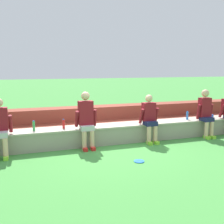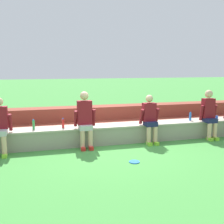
{
  "view_description": "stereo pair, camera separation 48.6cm",
  "coord_description": "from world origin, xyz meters",
  "px_view_note": "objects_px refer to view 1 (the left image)",
  "views": [
    {
      "loc": [
        -2.22,
        -6.54,
        2.01
      ],
      "look_at": [
        0.14,
        0.29,
        0.82
      ],
      "focal_mm": 44.46,
      "sensor_mm": 36.0,
      "label": 1
    },
    {
      "loc": [
        -1.75,
        -6.68,
        2.01
      ],
      "look_at": [
        0.14,
        0.29,
        0.82
      ],
      "focal_mm": 44.46,
      "sensor_mm": 36.0,
      "label": 2
    }
  ],
  "objects_px": {
    "person_left_of_center": "(0,127)",
    "person_far_right": "(206,112)",
    "frisbee": "(139,161)",
    "person_center": "(86,119)",
    "water_bottle_mid_left": "(34,126)",
    "person_right_of_center": "(150,118)",
    "water_bottle_center_gap": "(64,124)",
    "plastic_cup_right_end": "(212,116)",
    "water_bottle_near_left": "(187,116)"
  },
  "relations": [
    {
      "from": "person_left_of_center",
      "to": "person_far_right",
      "type": "distance_m",
      "value": 5.48
    },
    {
      "from": "person_far_right",
      "to": "frisbee",
      "type": "xyz_separation_m",
      "value": [
        -2.69,
        -1.34,
        -0.71
      ]
    },
    {
      "from": "person_center",
      "to": "water_bottle_mid_left",
      "type": "xyz_separation_m",
      "value": [
        -1.24,
        0.26,
        -0.15
      ]
    },
    {
      "from": "person_right_of_center",
      "to": "person_far_right",
      "type": "bearing_deg",
      "value": 0.32
    },
    {
      "from": "person_left_of_center",
      "to": "water_bottle_center_gap",
      "type": "distance_m",
      "value": 1.49
    },
    {
      "from": "person_left_of_center",
      "to": "water_bottle_center_gap",
      "type": "xyz_separation_m",
      "value": [
        1.46,
        0.28,
        -0.09
      ]
    },
    {
      "from": "water_bottle_mid_left",
      "to": "plastic_cup_right_end",
      "type": "xyz_separation_m",
      "value": [
        5.19,
        -0.01,
        -0.07
      ]
    },
    {
      "from": "water_bottle_near_left",
      "to": "water_bottle_mid_left",
      "type": "distance_m",
      "value": 4.33
    },
    {
      "from": "person_left_of_center",
      "to": "person_right_of_center",
      "type": "distance_m",
      "value": 3.69
    },
    {
      "from": "frisbee",
      "to": "plastic_cup_right_end",
      "type": "bearing_deg",
      "value": 27.16
    },
    {
      "from": "person_far_right",
      "to": "water_bottle_mid_left",
      "type": "relative_size",
      "value": 5.42
    },
    {
      "from": "person_far_right",
      "to": "water_bottle_near_left",
      "type": "height_order",
      "value": "person_far_right"
    },
    {
      "from": "person_far_right",
      "to": "water_bottle_center_gap",
      "type": "height_order",
      "value": "person_far_right"
    },
    {
      "from": "water_bottle_near_left",
      "to": "plastic_cup_right_end",
      "type": "distance_m",
      "value": 0.86
    },
    {
      "from": "person_left_of_center",
      "to": "frisbee",
      "type": "xyz_separation_m",
      "value": [
        2.79,
        -1.35,
        -0.68
      ]
    },
    {
      "from": "person_center",
      "to": "water_bottle_mid_left",
      "type": "height_order",
      "value": "person_center"
    },
    {
      "from": "water_bottle_mid_left",
      "to": "plastic_cup_right_end",
      "type": "relative_size",
      "value": 2.43
    },
    {
      "from": "person_left_of_center",
      "to": "person_right_of_center",
      "type": "xyz_separation_m",
      "value": [
        3.69,
        -0.02,
        -0.02
      ]
    },
    {
      "from": "person_center",
      "to": "plastic_cup_right_end",
      "type": "relative_size",
      "value": 13.55
    },
    {
      "from": "water_bottle_center_gap",
      "to": "water_bottle_mid_left",
      "type": "distance_m",
      "value": 0.72
    },
    {
      "from": "person_far_right",
      "to": "water_bottle_mid_left",
      "type": "bearing_deg",
      "value": 176.63
    },
    {
      "from": "person_center",
      "to": "water_bottle_near_left",
      "type": "height_order",
      "value": "person_center"
    },
    {
      "from": "water_bottle_mid_left",
      "to": "frisbee",
      "type": "xyz_separation_m",
      "value": [
        2.05,
        -1.62,
        -0.59
      ]
    },
    {
      "from": "person_right_of_center",
      "to": "water_bottle_center_gap",
      "type": "xyz_separation_m",
      "value": [
        -2.24,
        0.3,
        -0.08
      ]
    },
    {
      "from": "water_bottle_near_left",
      "to": "frisbee",
      "type": "relative_size",
      "value": 1.09
    },
    {
      "from": "frisbee",
      "to": "person_left_of_center",
      "type": "bearing_deg",
      "value": 154.25
    },
    {
      "from": "person_left_of_center",
      "to": "water_bottle_center_gap",
      "type": "relative_size",
      "value": 5.37
    },
    {
      "from": "person_center",
      "to": "water_bottle_center_gap",
      "type": "distance_m",
      "value": 0.6
    },
    {
      "from": "person_right_of_center",
      "to": "person_far_right",
      "type": "xyz_separation_m",
      "value": [
        1.79,
        0.01,
        0.05
      ]
    },
    {
      "from": "person_center",
      "to": "person_left_of_center",
      "type": "bearing_deg",
      "value": -179.75
    },
    {
      "from": "plastic_cup_right_end",
      "to": "person_center",
      "type": "bearing_deg",
      "value": -176.3
    },
    {
      "from": "person_center",
      "to": "water_bottle_center_gap",
      "type": "bearing_deg",
      "value": 152.14
    },
    {
      "from": "water_bottle_mid_left",
      "to": "plastic_cup_right_end",
      "type": "bearing_deg",
      "value": -0.09
    },
    {
      "from": "water_bottle_mid_left",
      "to": "plastic_cup_right_end",
      "type": "distance_m",
      "value": 5.19
    },
    {
      "from": "person_center",
      "to": "water_bottle_near_left",
      "type": "distance_m",
      "value": 3.11
    },
    {
      "from": "water_bottle_near_left",
      "to": "person_left_of_center",
      "type": "bearing_deg",
      "value": -176.67
    },
    {
      "from": "person_left_of_center",
      "to": "water_bottle_mid_left",
      "type": "height_order",
      "value": "person_left_of_center"
    },
    {
      "from": "person_far_right",
      "to": "water_bottle_near_left",
      "type": "bearing_deg",
      "value": 143.64
    },
    {
      "from": "person_right_of_center",
      "to": "water_bottle_center_gap",
      "type": "distance_m",
      "value": 2.26
    },
    {
      "from": "person_left_of_center",
      "to": "plastic_cup_right_end",
      "type": "bearing_deg",
      "value": 2.55
    },
    {
      "from": "person_right_of_center",
      "to": "person_far_right",
      "type": "distance_m",
      "value": 1.79
    },
    {
      "from": "person_far_right",
      "to": "water_bottle_mid_left",
      "type": "xyz_separation_m",
      "value": [
        -4.74,
        0.28,
        -0.13
      ]
    },
    {
      "from": "water_bottle_near_left",
      "to": "person_right_of_center",
      "type": "bearing_deg",
      "value": -167.26
    },
    {
      "from": "water_bottle_center_gap",
      "to": "water_bottle_near_left",
      "type": "distance_m",
      "value": 3.61
    },
    {
      "from": "person_far_right",
      "to": "water_bottle_near_left",
      "type": "relative_size",
      "value": 5.55
    },
    {
      "from": "water_bottle_center_gap",
      "to": "water_bottle_mid_left",
      "type": "relative_size",
      "value": 0.97
    },
    {
      "from": "person_far_right",
      "to": "plastic_cup_right_end",
      "type": "bearing_deg",
      "value": 31.36
    },
    {
      "from": "water_bottle_center_gap",
      "to": "water_bottle_near_left",
      "type": "bearing_deg",
      "value": 0.2
    },
    {
      "from": "person_left_of_center",
      "to": "person_center",
      "type": "xyz_separation_m",
      "value": [
        1.98,
        0.01,
        0.06
      ]
    },
    {
      "from": "water_bottle_mid_left",
      "to": "frisbee",
      "type": "distance_m",
      "value": 2.68
    }
  ]
}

